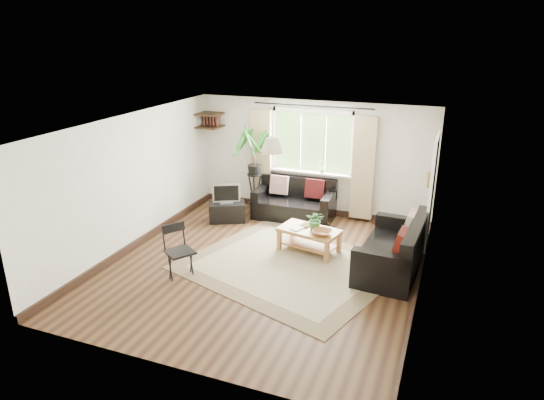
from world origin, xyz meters
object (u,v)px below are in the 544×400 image
at_px(coffee_table, 309,240).
at_px(tv_stand, 227,212).
at_px(sofa_right, 392,247).
at_px(folding_chair, 180,253).
at_px(palm_stand, 254,171).
at_px(sofa_back, 294,200).

xyz_separation_m(coffee_table, tv_stand, (-2.00, 0.79, -0.02)).
distance_m(sofa_right, tv_stand, 3.61).
bearing_deg(coffee_table, folding_chair, -134.75).
relative_size(tv_stand, palm_stand, 0.39).
bearing_deg(palm_stand, sofa_back, -3.25).
bearing_deg(folding_chair, sofa_back, 18.31).
relative_size(sofa_back, tv_stand, 2.26).
xyz_separation_m(sofa_back, tv_stand, (-1.24, -0.65, -0.19)).
relative_size(coffee_table, tv_stand, 1.45).
height_order(tv_stand, folding_chair, folding_chair).
bearing_deg(sofa_back, palm_stand, 175.38).
xyz_separation_m(sofa_right, coffee_table, (-1.46, 0.19, -0.21)).
bearing_deg(tv_stand, sofa_right, -42.91).
relative_size(sofa_right, folding_chair, 2.08).
bearing_deg(tv_stand, folding_chair, -108.19).
bearing_deg(tv_stand, palm_stand, 38.16).
bearing_deg(tv_stand, coffee_table, -48.61).
height_order(coffee_table, folding_chair, folding_chair).
relative_size(coffee_table, folding_chair, 1.23).
distance_m(sofa_back, folding_chair, 3.20).
distance_m(sofa_back, tv_stand, 1.41).
height_order(sofa_right, folding_chair, folding_chair).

